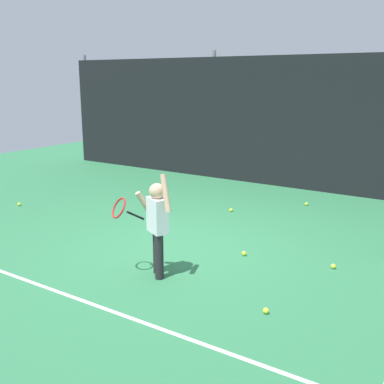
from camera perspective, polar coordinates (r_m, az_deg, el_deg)
The scene contains 12 objects.
ground_plane at distance 7.01m, azimuth -1.93°, elevation -6.76°, with size 20.00×20.00×0.00m, color #2D7247.
court_line_baseline at distance 5.65m, azimuth -13.91°, elevation -12.43°, with size 9.00×0.05×0.00m, color white.
back_fence_windscreen at distance 10.74m, azimuth 12.65°, elevation 8.16°, with size 13.44×0.08×2.93m, color black.
fence_post_0 at distance 14.48m, azimuth -12.63°, elevation 9.83°, with size 0.09×0.09×3.08m, color slate.
fence_post_1 at distance 11.74m, azimuth 2.64°, elevation 9.29°, with size 0.09×0.09×3.08m, color slate.
tennis_player at distance 5.84m, azimuth -4.41°, elevation -3.52°, with size 0.87×0.55×1.35m.
tennis_ball_0 at distance 8.83m, azimuth 4.78°, elevation -2.20°, with size 0.07×0.07×0.07m, color #CCE033.
tennis_ball_1 at distance 9.49m, azimuth 13.74°, elevation -1.43°, with size 0.07×0.07×0.07m, color #CCE033.
tennis_ball_2 at distance 9.81m, azimuth -20.28°, elevation -1.41°, with size 0.07×0.07×0.07m, color #CCE033.
tennis_ball_3 at distance 5.22m, azimuth 8.98°, elevation -14.08°, with size 0.07×0.07×0.07m, color #CCE033.
tennis_ball_4 at distance 6.73m, azimuth 6.34°, elevation -7.44°, with size 0.07×0.07×0.07m, color #CCE033.
tennis_ball_5 at distance 6.53m, azimuth 16.81°, elevation -8.65°, with size 0.07×0.07×0.07m, color #CCE033.
Camera 1 is at (3.81, -5.34, 2.46)m, focal length 43.85 mm.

